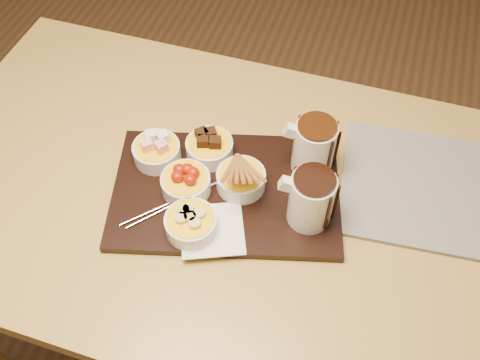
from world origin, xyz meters
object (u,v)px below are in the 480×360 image
(serving_board, at_px, (226,191))
(newspaper, at_px, (433,190))
(dining_table, at_px, (197,208))
(pitcher_milk_chocolate, at_px, (314,147))
(bowl_strawberries, at_px, (186,184))
(pitcher_dark_chocolate, at_px, (311,200))

(serving_board, distance_m, newspaper, 0.43)
(dining_table, relative_size, pitcher_milk_chocolate, 10.27)
(serving_board, bearing_deg, bowl_strawberries, -176.42)
(serving_board, xyz_separation_m, bowl_strawberries, (-0.08, -0.03, 0.03))
(dining_table, distance_m, newspaper, 0.51)
(serving_board, relative_size, newspaper, 1.22)
(pitcher_milk_chocolate, xyz_separation_m, newspaper, (0.25, 0.02, -0.07))
(dining_table, height_order, serving_board, serving_board)
(newspaper, bearing_deg, dining_table, -169.88)
(pitcher_dark_chocolate, bearing_deg, newspaper, 18.40)
(bowl_strawberries, xyz_separation_m, pitcher_dark_chocolate, (0.25, 0.01, 0.04))
(serving_board, bearing_deg, pitcher_dark_chocolate, -19.98)
(serving_board, distance_m, pitcher_dark_chocolate, 0.19)
(bowl_strawberries, distance_m, newspaper, 0.51)
(dining_table, relative_size, serving_board, 2.61)
(pitcher_dark_chocolate, relative_size, newspaper, 0.31)
(bowl_strawberries, relative_size, pitcher_dark_chocolate, 0.86)
(serving_board, height_order, pitcher_dark_chocolate, pitcher_dark_chocolate)
(serving_board, relative_size, pitcher_dark_chocolate, 3.94)
(serving_board, xyz_separation_m, newspaper, (0.41, 0.14, -0.00))
(serving_board, distance_m, bowl_strawberries, 0.08)
(serving_board, bearing_deg, newspaper, 3.64)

